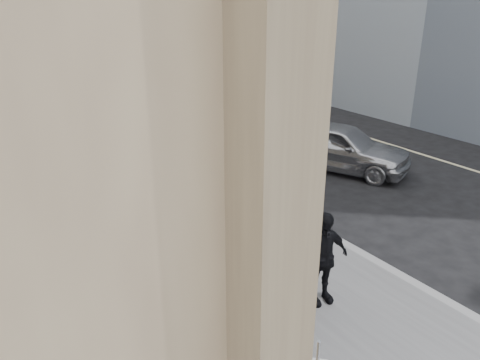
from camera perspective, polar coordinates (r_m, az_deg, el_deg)
name	(u,v)px	position (r m, az deg, el deg)	size (l,w,h in m)	color
ground	(311,320)	(9.66, 8.65, -16.57)	(140.00, 140.00, 0.00)	black
sidewalk	(124,169)	(17.34, -14.00, 1.29)	(5.00, 80.00, 0.12)	#4B4B4E
curb	(188,156)	(18.32, -6.35, 2.92)	(0.24, 80.00, 0.12)	slate
lane_line	(334,127)	(22.88, 11.44, 6.33)	(0.15, 70.00, 0.01)	#BFB78C
far_podium	(407,75)	(26.21, 19.73, 11.92)	(2.00, 80.00, 4.00)	#716049
streetlight_mid	(141,28)	(21.07, -11.96, 17.65)	(1.71, 0.24, 8.00)	#2D2D30
streetlight_far	(36,13)	(40.25, -23.64, 18.19)	(1.71, 0.24, 8.00)	#2D2D30
traffic_signal	(73,31)	(28.46, -19.69, 16.71)	(4.10, 0.22, 6.00)	#2D2D30
snow_bank	(101,184)	(15.11, -16.60, -0.42)	(1.70, 18.10, 0.76)	silver
mounted_horse_left	(193,243)	(9.77, -5.77, -7.59)	(1.42, 2.49, 2.66)	#442014
mounted_horse_right	(219,195)	(11.76, -2.62, -1.85)	(1.85, 2.03, 2.67)	#4B2315
pedestrian	(322,258)	(9.46, 9.92, -9.37)	(1.16, 0.48, 1.98)	black
car_silver	(339,146)	(17.17, 11.99, 4.05)	(2.01, 5.00, 1.70)	#A1A3A8
car_grey	(223,81)	(30.59, -2.10, 11.95)	(1.97, 4.86, 1.41)	#4D4F54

